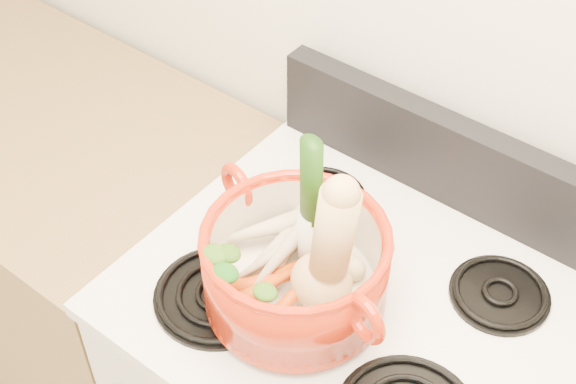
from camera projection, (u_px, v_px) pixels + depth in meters
The scene contains 23 objects.
wall_back at pixel (494, 32), 1.34m from camera, with size 3.50×0.02×2.60m, color white.
cooktop at pixel (362, 298), 1.40m from camera, with size 0.78×0.67×0.03m, color silver.
control_backsplash at pixel (456, 162), 1.49m from camera, with size 0.76×0.05×0.18m, color black.
counter_left at pixel (28, 217), 2.21m from camera, with size 1.36×0.65×0.90m, color olive.
burner_front_left at pixel (218, 294), 1.37m from camera, with size 0.22×0.22×0.02m, color black.
burner_back_left at pixel (321, 197), 1.54m from camera, with size 0.17×0.17×0.02m, color black.
burner_back_right at pixel (500, 293), 1.38m from camera, with size 0.17×0.17×0.02m, color black.
dutch_oven at pixel (296, 267), 1.31m from camera, with size 0.31×0.31×0.15m, color #AB210A.
pot_handle_left at pixel (237, 185), 1.37m from camera, with size 0.09×0.09×0.02m, color #AB210A.
pot_handle_right at pixel (365, 319), 1.17m from camera, with size 0.09×0.09×0.02m, color #AB210A.
squash at pixel (323, 246), 1.22m from camera, with size 0.11×0.11×0.26m, color tan, non-canonical shape.
leek at pixel (311, 207), 1.26m from camera, with size 0.05×0.05×0.29m, color silver.
ginger at pixel (336, 263), 1.34m from camera, with size 0.08×0.06×0.05m, color #D9C486.
parsnip_0 at pixel (286, 248), 1.36m from camera, with size 0.04×0.04×0.23m, color beige.
parsnip_1 at pixel (272, 251), 1.35m from camera, with size 0.04×0.04×0.19m, color beige.
parsnip_2 at pixel (293, 235), 1.36m from camera, with size 0.04×0.04×0.20m, color beige.
parsnip_3 at pixel (254, 230), 1.37m from camera, with size 0.04×0.04×0.17m, color beige.
parsnip_4 at pixel (295, 240), 1.35m from camera, with size 0.05×0.05×0.23m, color beige.
parsnip_5 at pixel (296, 236), 1.34m from camera, with size 0.05×0.05×0.25m, color beige.
carrot_0 at pixel (276, 276), 1.33m from camera, with size 0.03×0.03×0.16m, color #C04809.
carrot_1 at pixel (260, 284), 1.30m from camera, with size 0.04×0.04×0.17m, color #C93A0A.
carrot_2 at pixel (296, 293), 1.28m from camera, with size 0.03×0.03×0.16m, color #CA420A.
carrot_3 at pixel (264, 289), 1.28m from camera, with size 0.03×0.03×0.15m, color #CE4A0A.
Camera 1 is at (0.43, 0.64, 2.05)m, focal length 50.00 mm.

